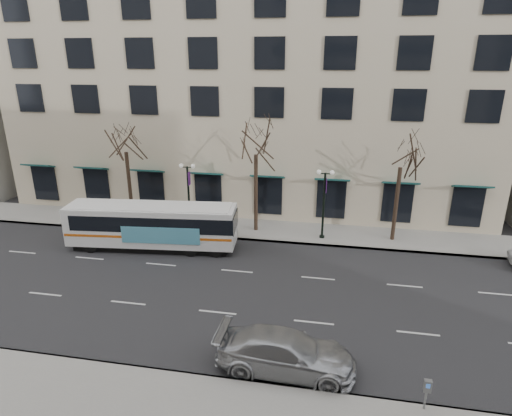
% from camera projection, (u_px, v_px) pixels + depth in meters
% --- Properties ---
extents(ground, '(160.00, 160.00, 0.00)m').
position_uv_depth(ground, '(228.00, 290.00, 24.42)').
color(ground, black).
rests_on(ground, ground).
extents(sidewalk_far, '(80.00, 4.00, 0.15)m').
position_uv_depth(sidewalk_far, '(322.00, 234.00, 31.88)').
color(sidewalk_far, gray).
rests_on(sidewalk_far, ground).
extents(building_hotel, '(40.00, 20.00, 24.00)m').
position_uv_depth(building_hotel, '(258.00, 63.00, 40.19)').
color(building_hotel, beige).
rests_on(building_hotel, ground).
extents(tree_far_left, '(3.60, 3.60, 8.34)m').
position_uv_depth(tree_far_left, '(125.00, 140.00, 32.02)').
color(tree_far_left, black).
rests_on(tree_far_left, ground).
extents(tree_far_mid, '(3.60, 3.60, 8.55)m').
position_uv_depth(tree_far_mid, '(256.00, 141.00, 30.25)').
color(tree_far_mid, black).
rests_on(tree_far_mid, ground).
extents(tree_far_right, '(3.60, 3.60, 8.06)m').
position_uv_depth(tree_far_right, '(402.00, 154.00, 28.72)').
color(tree_far_right, black).
rests_on(tree_far_right, ground).
extents(lamp_post_left, '(1.22, 0.45, 5.21)m').
position_uv_depth(lamp_post_left, '(189.00, 193.00, 31.87)').
color(lamp_post_left, black).
rests_on(lamp_post_left, ground).
extents(lamp_post_right, '(1.22, 0.45, 5.21)m').
position_uv_depth(lamp_post_right, '(324.00, 201.00, 30.18)').
color(lamp_post_right, black).
rests_on(lamp_post_right, ground).
extents(city_bus, '(11.72, 3.63, 3.13)m').
position_uv_depth(city_bus, '(153.00, 225.00, 29.25)').
color(city_bus, white).
rests_on(city_bus, ground).
extents(silver_car, '(5.97, 2.55, 1.72)m').
position_uv_depth(silver_car, '(286.00, 352.00, 17.96)').
color(silver_car, '#A9ABB1').
rests_on(silver_car, ground).
extents(pay_station, '(0.29, 0.20, 1.31)m').
position_uv_depth(pay_station, '(427.00, 388.00, 15.69)').
color(pay_station, slate).
rests_on(pay_station, sidewalk_near).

